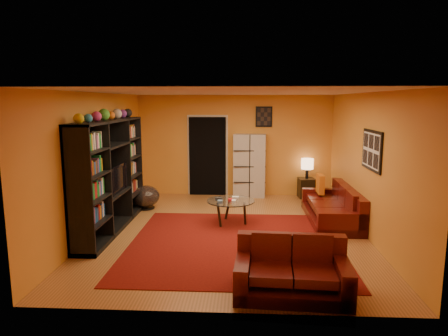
# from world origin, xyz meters

# --- Properties ---
(floor) EXTENTS (6.00, 6.00, 0.00)m
(floor) POSITION_xyz_m (0.00, 0.00, 0.00)
(floor) COLOR #915A2C
(floor) RESTS_ON ground
(ceiling) EXTENTS (6.00, 6.00, 0.00)m
(ceiling) POSITION_xyz_m (0.00, 0.00, 2.60)
(ceiling) COLOR white
(ceiling) RESTS_ON wall_back
(wall_back) EXTENTS (6.00, 0.00, 6.00)m
(wall_back) POSITION_xyz_m (0.00, 3.00, 1.30)
(wall_back) COLOR orange
(wall_back) RESTS_ON floor
(wall_front) EXTENTS (6.00, 0.00, 6.00)m
(wall_front) POSITION_xyz_m (0.00, -3.00, 1.30)
(wall_front) COLOR orange
(wall_front) RESTS_ON floor
(wall_left) EXTENTS (0.00, 6.00, 6.00)m
(wall_left) POSITION_xyz_m (-2.50, 0.00, 1.30)
(wall_left) COLOR orange
(wall_left) RESTS_ON floor
(wall_right) EXTENTS (0.00, 6.00, 6.00)m
(wall_right) POSITION_xyz_m (2.50, 0.00, 1.30)
(wall_right) COLOR orange
(wall_right) RESTS_ON floor
(rug) EXTENTS (3.60, 3.60, 0.01)m
(rug) POSITION_xyz_m (0.10, -0.70, 0.01)
(rug) COLOR #540C09
(rug) RESTS_ON floor
(doorway) EXTENTS (0.95, 0.10, 2.04)m
(doorway) POSITION_xyz_m (-0.70, 2.96, 1.02)
(doorway) COLOR black
(doorway) RESTS_ON floor
(wall_art_right) EXTENTS (0.03, 1.00, 0.70)m
(wall_art_right) POSITION_xyz_m (2.48, -0.30, 1.60)
(wall_art_right) COLOR black
(wall_art_right) RESTS_ON wall_right
(wall_art_back) EXTENTS (0.42, 0.03, 0.52)m
(wall_art_back) POSITION_xyz_m (0.75, 2.98, 2.05)
(wall_art_back) COLOR black
(wall_art_back) RESTS_ON wall_back
(entertainment_unit) EXTENTS (0.45, 3.00, 2.10)m
(entertainment_unit) POSITION_xyz_m (-2.27, 0.00, 1.05)
(entertainment_unit) COLOR black
(entertainment_unit) RESTS_ON floor
(tv) EXTENTS (0.91, 0.12, 0.52)m
(tv) POSITION_xyz_m (-2.23, 0.05, 0.98)
(tv) COLOR black
(tv) RESTS_ON entertainment_unit
(sofa) EXTENTS (0.91, 2.19, 0.85)m
(sofa) POSITION_xyz_m (2.14, 0.74, 0.28)
(sofa) COLOR #450B09
(sofa) RESTS_ON rug
(loveseat) EXTENTS (1.49, 0.95, 0.85)m
(loveseat) POSITION_xyz_m (0.89, -2.42, 0.29)
(loveseat) COLOR #450B09
(loveseat) RESTS_ON rug
(throw_pillow) EXTENTS (0.12, 0.42, 0.42)m
(throw_pillow) POSITION_xyz_m (1.95, 1.45, 0.63)
(throw_pillow) COLOR orange
(throw_pillow) RESTS_ON sofa
(coffee_table) EXTENTS (0.96, 0.96, 0.48)m
(coffee_table) POSITION_xyz_m (-0.00, 0.42, 0.44)
(coffee_table) COLOR silver
(coffee_table) RESTS_ON floor
(storage_cabinet) EXTENTS (0.84, 0.43, 1.62)m
(storage_cabinet) POSITION_xyz_m (0.39, 2.80, 0.81)
(storage_cabinet) COLOR #B9B2AB
(storage_cabinet) RESTS_ON floor
(bowl_chair) EXTENTS (0.65, 0.65, 0.53)m
(bowl_chair) POSITION_xyz_m (-2.00, 1.48, 0.29)
(bowl_chair) COLOR black
(bowl_chair) RESTS_ON floor
(side_table) EXTENTS (0.44, 0.44, 0.50)m
(side_table) POSITION_xyz_m (1.85, 2.75, 0.25)
(side_table) COLOR black
(side_table) RESTS_ON floor
(table_lamp) EXTENTS (0.31, 0.31, 0.51)m
(table_lamp) POSITION_xyz_m (1.85, 2.75, 0.86)
(table_lamp) COLOR black
(table_lamp) RESTS_ON side_table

